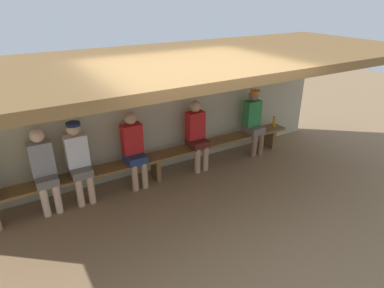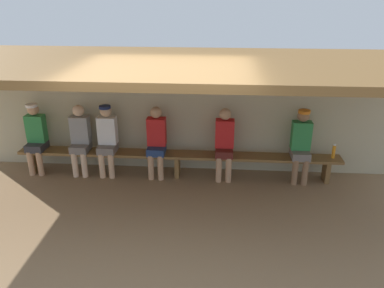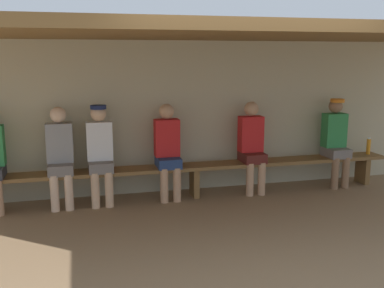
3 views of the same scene
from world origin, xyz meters
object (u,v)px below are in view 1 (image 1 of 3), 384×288
Objects in this scene: player_leftmost at (44,167)px; player_with_sunglasses at (134,147)px; player_near_post at (197,133)px; player_rightmost at (254,119)px; water_bottle_clear at (274,121)px; bench at (155,160)px; player_middle at (78,158)px.

player_leftmost is 1.00× the size of player_with_sunglasses.
player_rightmost is at bearing 0.02° from player_near_post.
water_bottle_clear is (1.97, 0.01, -0.14)m from player_near_post.
bench is 4.46× the size of player_middle.
player_rightmost is at bearing 0.00° from player_middle.
bench is 22.53× the size of water_bottle_clear.
bench is 4.46× the size of player_rightmost.
bench is 4.49× the size of player_with_sunglasses.
player_rightmost is at bearing 0.01° from player_leftmost.
water_bottle_clear is at bearing 0.19° from player_with_sunglasses.
water_bottle_clear is at bearing 0.31° from player_near_post.
player_leftmost is at bearing -179.95° from player_middle.
player_leftmost reaches higher than bench.
player_rightmost reaches higher than player_with_sunglasses.
bench is 4.49× the size of player_leftmost.
player_rightmost is 1.37m from player_near_post.
bench is at bearing -0.16° from player_middle.
player_middle is at bearing 179.84° from bench.
water_bottle_clear is (3.22, 0.01, -0.14)m from player_with_sunglasses.
bench is at bearing -179.72° from water_bottle_clear.
player_leftmost is at bearing -179.99° from player_rightmost.
water_bottle_clear is at bearing 0.14° from player_middle.
player_leftmost is 0.99× the size of player_rightmost.
player_middle is at bearing 180.00° from player_rightmost.
player_leftmost is at bearing 179.90° from bench.
bench is 0.51m from player_with_sunglasses.
player_with_sunglasses is at bearing 179.54° from bench.
player_middle is at bearing -179.86° from water_bottle_clear.
player_middle is 1.01× the size of player_with_sunglasses.
player_with_sunglasses reaches higher than bench.
player_near_post is (2.69, 0.00, 0.00)m from player_leftmost.
player_rightmost is at bearing 0.09° from bench.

